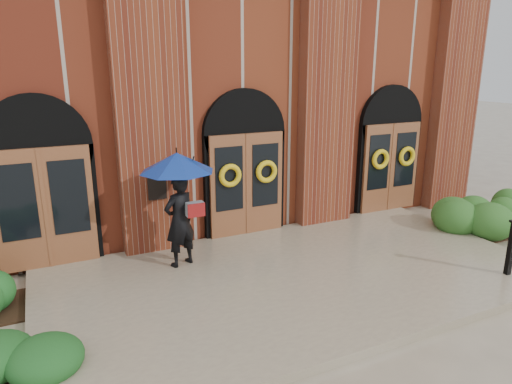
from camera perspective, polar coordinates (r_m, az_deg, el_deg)
ground at (r=9.37m, az=5.89°, el=-11.21°), size 90.00×90.00×0.00m
landing at (r=9.45m, az=5.43°, el=-10.44°), size 10.00×5.30×0.15m
church_building at (r=16.50m, az=-10.21°, el=12.87°), size 16.20×12.53×7.00m
man_with_umbrella at (r=9.31m, az=-9.69°, el=0.53°), size 1.93×1.93×2.40m
metal_post at (r=10.40m, az=29.28°, el=-5.96°), size 0.17×0.17×1.14m
hedge_wall_left at (r=9.39m, az=-28.24°, el=-10.67°), size 2.75×1.10×0.70m
hedge_wall_right at (r=13.65m, az=27.55°, el=-2.28°), size 3.43×1.37×0.88m
hedge_front_left at (r=7.31m, az=-27.94°, el=-19.03°), size 1.54×1.32×0.54m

